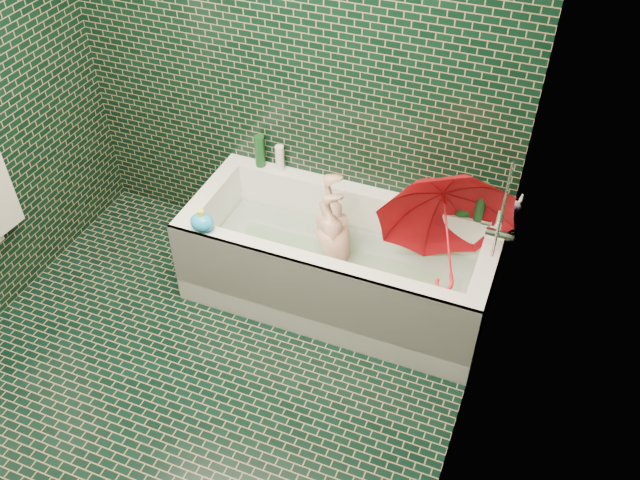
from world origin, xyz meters
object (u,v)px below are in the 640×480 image
at_px(bath_toy, 202,222).
at_px(child, 338,254).
at_px(rubber_duck, 469,207).
at_px(umbrella, 448,237).
at_px(bathtub, 338,270).

bearing_deg(bath_toy, child, 25.67).
bearing_deg(rubber_duck, umbrella, -84.31).
height_order(bathtub, bath_toy, bath_toy).
distance_m(umbrella, rubber_duck, 0.33).
bearing_deg(umbrella, rubber_duck, 65.41).
distance_m(child, rubber_duck, 0.77).
height_order(bathtub, umbrella, umbrella).
distance_m(child, bath_toy, 0.79).
xyz_separation_m(bathtub, rubber_duck, (0.62, 0.36, 0.38)).
relative_size(child, rubber_duck, 7.81).
bearing_deg(bathtub, umbrella, 2.64).
height_order(child, bath_toy, bath_toy).
relative_size(child, bath_toy, 7.02).
bearing_deg(umbrella, bathtub, 165.33).
height_order(umbrella, bath_toy, umbrella).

